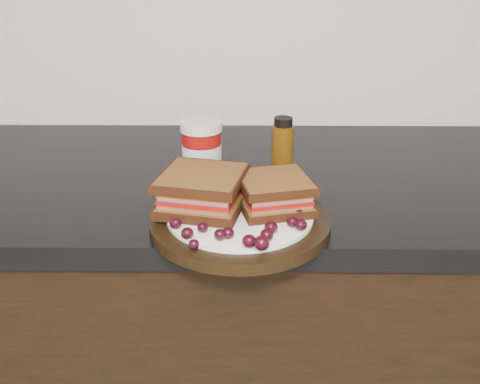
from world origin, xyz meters
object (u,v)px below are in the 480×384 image
at_px(plate, 240,222).
at_px(condiment_jar, 202,151).
at_px(sandwich_left, 202,191).
at_px(oil_bottle, 282,147).

height_order(plate, condiment_jar, condiment_jar).
distance_m(plate, sandwich_left, 0.08).
bearing_deg(sandwich_left, oil_bottle, 66.48).
bearing_deg(plate, sandwich_left, 160.28).
bearing_deg(condiment_jar, sandwich_left, -85.46).
xyz_separation_m(condiment_jar, oil_bottle, (0.15, 0.02, 0.00)).
distance_m(sandwich_left, condiment_jar, 0.17).
distance_m(condiment_jar, oil_bottle, 0.15).
relative_size(plate, oil_bottle, 2.44).
bearing_deg(plate, condiment_jar, 110.58).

